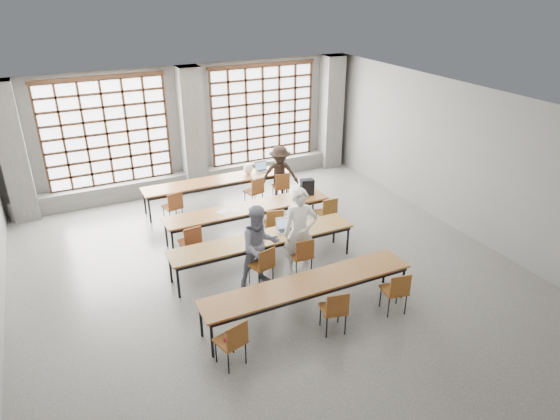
{
  "coord_description": "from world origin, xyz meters",
  "views": [
    {
      "loc": [
        -3.68,
        -8.01,
        5.69
      ],
      "look_at": [
        0.39,
        0.4,
        1.27
      ],
      "focal_mm": 32.0,
      "sensor_mm": 36.0,
      "label": 1
    }
  ],
  "objects_px": {
    "desk_row_a": "(218,182)",
    "chair_near_left": "(233,339)",
    "chair_front_right": "(302,253)",
    "backpack": "(307,187)",
    "laptop_back": "(262,168)",
    "green_box": "(259,234)",
    "student_female": "(260,246)",
    "chair_mid_left": "(191,240)",
    "student_male": "(300,232)",
    "desk_row_b": "(248,210)",
    "chair_near_mid": "(335,308)",
    "chair_mid_right": "(327,210)",
    "red_pouch": "(230,338)",
    "mouse": "(304,228)",
    "chair_back_mid": "(255,189)",
    "chair_front_left": "(263,263)",
    "student_back": "(280,174)",
    "chair_back_right": "(281,185)",
    "chair_near_right": "(397,289)",
    "chair_back_left": "(174,204)",
    "desk_row_c": "(263,240)",
    "plastic_bag": "(248,169)",
    "chair_mid_centre": "(274,222)",
    "laptop_front": "(285,227)",
    "phone": "(273,237)"
  },
  "relations": [
    {
      "from": "student_male",
      "to": "laptop_back",
      "type": "height_order",
      "value": "student_male"
    },
    {
      "from": "chair_mid_right",
      "to": "red_pouch",
      "type": "xyz_separation_m",
      "value": [
        -3.75,
        -3.32,
        -0.04
      ]
    },
    {
      "from": "desk_row_b",
      "to": "chair_near_mid",
      "type": "distance_m",
      "value": 4.03
    },
    {
      "from": "chair_mid_centre",
      "to": "chair_mid_right",
      "type": "bearing_deg",
      "value": -0.12
    },
    {
      "from": "chair_back_right",
      "to": "student_back",
      "type": "bearing_deg",
      "value": 83.96
    },
    {
      "from": "desk_row_a",
      "to": "student_female",
      "type": "xyz_separation_m",
      "value": [
        -0.53,
        -3.98,
        0.19
      ]
    },
    {
      "from": "desk_row_b",
      "to": "student_male",
      "type": "bearing_deg",
      "value": -81.48
    },
    {
      "from": "desk_row_a",
      "to": "student_back",
      "type": "xyz_separation_m",
      "value": [
        1.6,
        -0.5,
        0.12
      ]
    },
    {
      "from": "student_back",
      "to": "plastic_bag",
      "type": "distance_m",
      "value": 0.89
    },
    {
      "from": "chair_front_left",
      "to": "student_back",
      "type": "xyz_separation_m",
      "value": [
        2.11,
        3.61,
        0.25
      ]
    },
    {
      "from": "student_back",
      "to": "plastic_bag",
      "type": "relative_size",
      "value": 5.51
    },
    {
      "from": "laptop_back",
      "to": "desk_row_c",
      "type": "bearing_deg",
      "value": -113.62
    },
    {
      "from": "mouse",
      "to": "plastic_bag",
      "type": "height_order",
      "value": "plastic_bag"
    },
    {
      "from": "desk_row_a",
      "to": "chair_back_right",
      "type": "xyz_separation_m",
      "value": [
        1.59,
        -0.63,
        -0.13
      ]
    },
    {
      "from": "chair_near_left",
      "to": "backpack",
      "type": "relative_size",
      "value": 2.2
    },
    {
      "from": "laptop_front",
      "to": "phone",
      "type": "height_order",
      "value": "laptop_front"
    },
    {
      "from": "desk_row_b",
      "to": "student_back",
      "type": "bearing_deg",
      "value": 43.69
    },
    {
      "from": "plastic_bag",
      "to": "chair_mid_centre",
      "type": "bearing_deg",
      "value": -99.68
    },
    {
      "from": "green_box",
      "to": "chair_mid_centre",
      "type": "bearing_deg",
      "value": 48.42
    },
    {
      "from": "student_male",
      "to": "green_box",
      "type": "relative_size",
      "value": 7.61
    },
    {
      "from": "desk_row_a",
      "to": "chair_near_left",
      "type": "distance_m",
      "value": 6.27
    },
    {
      "from": "chair_back_mid",
      "to": "red_pouch",
      "type": "height_order",
      "value": "chair_back_mid"
    },
    {
      "from": "chair_mid_right",
      "to": "laptop_back",
      "type": "relative_size",
      "value": 2.33
    },
    {
      "from": "chair_mid_right",
      "to": "laptop_front",
      "type": "distance_m",
      "value": 1.74
    },
    {
      "from": "laptop_back",
      "to": "green_box",
      "type": "relative_size",
      "value": 1.51
    },
    {
      "from": "chair_near_left",
      "to": "chair_back_mid",
      "type": "bearing_deg",
      "value": 63.42
    },
    {
      "from": "desk_row_a",
      "to": "chair_near_right",
      "type": "bearing_deg",
      "value": -77.72
    },
    {
      "from": "chair_near_mid",
      "to": "chair_back_left",
      "type": "bearing_deg",
      "value": 104.48
    },
    {
      "from": "desk_row_b",
      "to": "plastic_bag",
      "type": "xyz_separation_m",
      "value": [
        0.83,
        2.01,
        0.21
      ]
    },
    {
      "from": "chair_back_left",
      "to": "chair_front_right",
      "type": "distance_m",
      "value": 3.9
    },
    {
      "from": "chair_back_mid",
      "to": "chair_near_right",
      "type": "height_order",
      "value": "same"
    },
    {
      "from": "backpack",
      "to": "mouse",
      "type": "bearing_deg",
      "value": -108.88
    },
    {
      "from": "chair_back_left",
      "to": "mouse",
      "type": "relative_size",
      "value": 8.98
    },
    {
      "from": "chair_near_left",
      "to": "chair_mid_left",
      "type": "bearing_deg",
      "value": 84.24
    },
    {
      "from": "desk_row_c",
      "to": "chair_front_left",
      "type": "distance_m",
      "value": 0.7
    },
    {
      "from": "chair_front_right",
      "to": "laptop_back",
      "type": "relative_size",
      "value": 2.33
    },
    {
      "from": "chair_mid_right",
      "to": "chair_near_mid",
      "type": "distance_m",
      "value": 3.87
    },
    {
      "from": "chair_front_right",
      "to": "backpack",
      "type": "bearing_deg",
      "value": 59.42
    },
    {
      "from": "chair_back_mid",
      "to": "chair_mid_centre",
      "type": "xyz_separation_m",
      "value": [
        -0.37,
        -1.96,
        0.0
      ]
    },
    {
      "from": "chair_back_mid",
      "to": "chair_front_left",
      "type": "distance_m",
      "value": 3.73
    },
    {
      "from": "chair_front_left",
      "to": "desk_row_a",
      "type": "bearing_deg",
      "value": 82.98
    },
    {
      "from": "desk_row_a",
      "to": "student_male",
      "type": "relative_size",
      "value": 2.1
    },
    {
      "from": "laptop_back",
      "to": "laptop_front",
      "type": "bearing_deg",
      "value": -106.19
    },
    {
      "from": "student_female",
      "to": "desk_row_b",
      "type": "bearing_deg",
      "value": 77.07
    },
    {
      "from": "laptop_back",
      "to": "backpack",
      "type": "bearing_deg",
      "value": -80.86
    },
    {
      "from": "laptop_front",
      "to": "red_pouch",
      "type": "xyz_separation_m",
      "value": [
        -2.22,
        -2.53,
        -0.29
      ]
    },
    {
      "from": "chair_back_right",
      "to": "backpack",
      "type": "xyz_separation_m",
      "value": [
        0.08,
        -1.28,
        0.39
      ]
    },
    {
      "from": "chair_mid_right",
      "to": "red_pouch",
      "type": "relative_size",
      "value": 4.4
    },
    {
      "from": "chair_mid_right",
      "to": "laptop_front",
      "type": "height_order",
      "value": "laptop_front"
    },
    {
      "from": "chair_near_left",
      "to": "chair_near_mid",
      "type": "height_order",
      "value": "same"
    }
  ]
}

